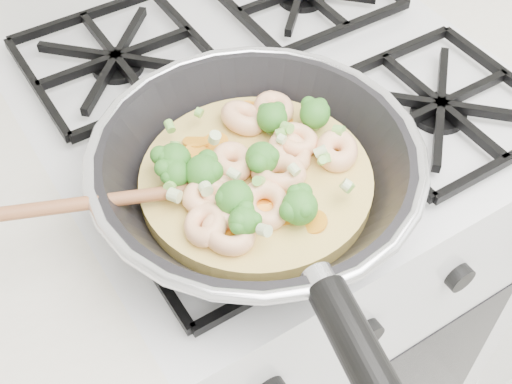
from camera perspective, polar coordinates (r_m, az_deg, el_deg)
stove at (r=1.22m, az=1.02°, el=-7.32°), size 0.60×0.60×0.92m
skillet at (r=0.69m, az=0.01°, el=1.45°), size 0.50×0.51×0.11m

